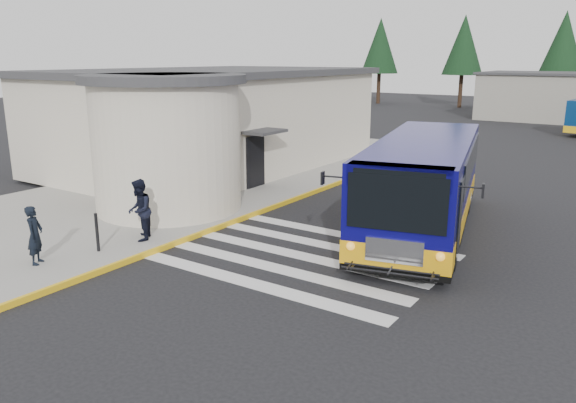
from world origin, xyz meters
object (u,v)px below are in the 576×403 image
Objects in this scene: transit_bus at (423,188)px; pedestrian_a at (35,235)px; pedestrian_b at (139,210)px; bollard at (97,232)px.

pedestrian_a is at bearing -142.37° from transit_bus.
pedestrian_b is (0.76, 2.94, 0.14)m from pedestrian_a.
pedestrian_a is (-7.29, -9.01, -0.50)m from transit_bus.
transit_bus is 6.91× the size of pedestrian_a.
pedestrian_a reaches higher than bollard.
pedestrian_a is at bearing -53.46° from pedestrian_b.
transit_bus is 10.09m from bollard.
transit_bus reaches higher than bollard.
pedestrian_b is (-6.53, -6.07, -0.36)m from transit_bus.
pedestrian_b is at bearing -49.38° from pedestrian_a.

